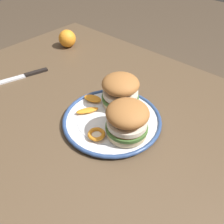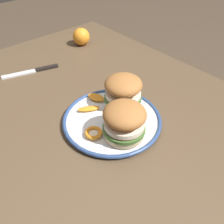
# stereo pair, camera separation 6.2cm
# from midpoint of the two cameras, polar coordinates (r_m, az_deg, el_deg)

# --- Properties ---
(dining_table) EXTENTS (1.46, 0.90, 0.72)m
(dining_table) POSITION_cam_midpoint_polar(r_m,az_deg,el_deg) (0.78, 4.55, -7.63)
(dining_table) COLOR brown
(dining_table) RESTS_ON ground
(dinner_plate) EXTENTS (0.30, 0.30, 0.02)m
(dinner_plate) POSITION_cam_midpoint_polar(r_m,az_deg,el_deg) (0.71, 2.49, -1.95)
(dinner_plate) COLOR white
(dinner_plate) RESTS_ON dining_table
(sandwich_half_left) EXTENTS (0.16, 0.16, 0.10)m
(sandwich_half_left) POSITION_cam_midpoint_polar(r_m,az_deg,el_deg) (0.73, 5.17, 5.05)
(sandwich_half_left) COLOR beige
(sandwich_half_left) RESTS_ON dinner_plate
(sandwich_half_right) EXTENTS (0.16, 0.16, 0.10)m
(sandwich_half_right) POSITION_cam_midpoint_polar(r_m,az_deg,el_deg) (0.62, 5.86, -2.20)
(sandwich_half_right) COLOR beige
(sandwich_half_right) RESTS_ON dinner_plate
(orange_peel_curled) EXTENTS (0.07, 0.07, 0.01)m
(orange_peel_curled) POSITION_cam_midpoint_polar(r_m,az_deg,el_deg) (0.65, -1.81, -5.18)
(orange_peel_curled) COLOR orange
(orange_peel_curled) RESTS_ON dinner_plate
(orange_peel_strip_long) EXTENTS (0.06, 0.07, 0.01)m
(orange_peel_strip_long) POSITION_cam_midpoint_polar(r_m,az_deg,el_deg) (0.73, -3.26, 0.75)
(orange_peel_strip_long) COLOR orange
(orange_peel_strip_long) RESTS_ON dinner_plate
(orange_peel_strip_short) EXTENTS (0.07, 0.05, 0.01)m
(orange_peel_strip_short) POSITION_cam_midpoint_polar(r_m,az_deg,el_deg) (0.78, -1.60, 3.55)
(orange_peel_strip_short) COLOR orange
(orange_peel_strip_short) RESTS_ON dinner_plate
(whole_orange) EXTENTS (0.08, 0.08, 0.08)m
(whole_orange) POSITION_cam_midpoint_polar(r_m,az_deg,el_deg) (1.15, -5.89, 17.72)
(whole_orange) COLOR orange
(whole_orange) RESTS_ON dining_table
(table_knife) EXTENTS (0.08, 0.22, 0.01)m
(table_knife) POSITION_cam_midpoint_polar(r_m,az_deg,el_deg) (0.99, -16.56, 9.52)
(table_knife) COLOR silver
(table_knife) RESTS_ON dining_table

